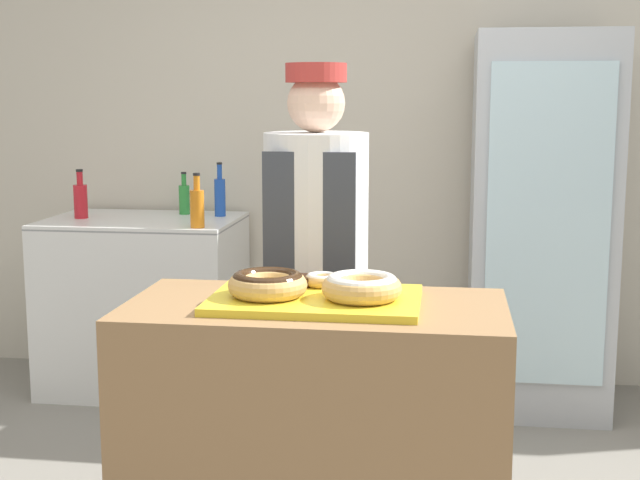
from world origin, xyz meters
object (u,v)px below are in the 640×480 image
object	(u,v)px
serving_tray	(315,300)
brownie_back_left	(297,280)
baker_person	(316,273)
bottle_blue	(220,195)
chest_freezer	(145,303)
beverage_fridge	(540,224)
bottle_green	(184,198)
donut_light_glaze	(362,286)
bottle_red	(81,199)
bottle_orange	(197,207)
donut_chocolate_glaze	(268,283)
brownie_back_right	(348,282)
donut_mini_center	(322,279)

from	to	relation	value
serving_tray	brownie_back_left	bearing A→B (deg)	119.69
baker_person	bottle_blue	size ratio (longest dim) A/B	5.83
chest_freezer	bottle_blue	distance (m)	0.68
beverage_fridge	bottle_green	bearing A→B (deg)	173.83
beverage_fridge	bottle_blue	bearing A→B (deg)	174.84
donut_light_glaze	chest_freezer	bearing A→B (deg)	126.51
bottle_red	bottle_orange	bearing A→B (deg)	-18.79
brownie_back_left	bottle_green	xyz separation A→B (m)	(-0.90, 1.78, 0.05)
donut_chocolate_glaze	donut_light_glaze	distance (m)	0.29
beverage_fridge	bottle_blue	size ratio (longest dim) A/B	6.45
brownie_back_right	bottle_green	world-z (taller)	bottle_green
chest_freezer	bottle_red	world-z (taller)	bottle_red
chest_freezer	baker_person	bearing A→B (deg)	-45.65
serving_tray	baker_person	distance (m)	0.65
donut_chocolate_glaze	bottle_green	distance (m)	2.12
donut_chocolate_glaze	chest_freezer	world-z (taller)	donut_chocolate_glaze
baker_person	bottle_orange	world-z (taller)	baker_person
chest_freezer	bottle_orange	bearing A→B (deg)	-35.76
bottle_red	brownie_back_right	bearing A→B (deg)	-45.09
serving_tray	baker_person	xyz separation A→B (m)	(-0.09, 0.64, -0.05)
donut_light_glaze	chest_freezer	distance (m)	2.24
bottle_green	bottle_blue	world-z (taller)	bottle_blue
brownie_back_left	beverage_fridge	distance (m)	1.83
serving_tray	bottle_orange	distance (m)	1.66
donut_mini_center	bottle_orange	xyz separation A→B (m)	(-0.78, 1.32, 0.05)
chest_freezer	serving_tray	bearing A→B (deg)	-56.30
donut_chocolate_glaze	bottle_red	world-z (taller)	bottle_red
donut_chocolate_glaze	bottle_blue	xyz separation A→B (m)	(-0.64, 1.89, 0.04)
donut_mini_center	bottle_green	xyz separation A→B (m)	(-0.99, 1.78, 0.04)
donut_mini_center	chest_freezer	bearing A→B (deg)	126.03
brownie_back_right	beverage_fridge	world-z (taller)	beverage_fridge
chest_freezer	bottle_red	bearing A→B (deg)	-173.64
brownie_back_left	bottle_red	distance (m)	2.08
brownie_back_right	beverage_fridge	distance (m)	1.75
donut_chocolate_glaze	donut_mini_center	xyz separation A→B (m)	(0.14, 0.17, -0.02)
baker_person	beverage_fridge	size ratio (longest dim) A/B	0.90
donut_mini_center	brownie_back_left	world-z (taller)	donut_mini_center
brownie_back_right	bottle_green	size ratio (longest dim) A/B	0.39
brownie_back_right	bottle_red	size ratio (longest dim) A/B	0.35
bottle_orange	donut_mini_center	bearing A→B (deg)	-59.28
donut_light_glaze	bottle_orange	bearing A→B (deg)	121.97
serving_tray	brownie_back_right	xyz separation A→B (m)	(0.08, 0.14, 0.03)
brownie_back_right	bottle_green	bearing A→B (deg)	121.00
chest_freezer	donut_chocolate_glaze	bearing A→B (deg)	-60.00
beverage_fridge	bottle_red	world-z (taller)	beverage_fridge
donut_mini_center	serving_tray	bearing A→B (deg)	-90.00
bottle_red	bottle_blue	size ratio (longest dim) A/B	0.90
brownie_back_left	bottle_green	distance (m)	1.99
beverage_fridge	donut_chocolate_glaze	bearing A→B (deg)	-119.28
donut_chocolate_glaze	donut_mini_center	world-z (taller)	donut_chocolate_glaze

